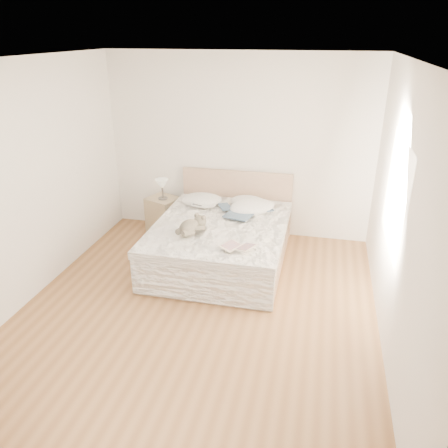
# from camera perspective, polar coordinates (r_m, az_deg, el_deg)

# --- Properties ---
(floor) EXTENTS (4.00, 4.50, 0.00)m
(floor) POSITION_cam_1_polar(r_m,az_deg,el_deg) (5.15, -3.38, -10.93)
(floor) COLOR brown
(floor) RESTS_ON ground
(ceiling) EXTENTS (4.00, 4.50, 0.00)m
(ceiling) POSITION_cam_1_polar(r_m,az_deg,el_deg) (4.23, -4.31, 20.63)
(ceiling) COLOR silver
(ceiling) RESTS_ON ground
(wall_back) EXTENTS (4.00, 0.02, 2.70)m
(wall_back) POSITION_cam_1_polar(r_m,az_deg,el_deg) (6.61, 1.85, 10.00)
(wall_back) COLOR white
(wall_back) RESTS_ON ground
(wall_front) EXTENTS (4.00, 0.02, 2.70)m
(wall_front) POSITION_cam_1_polar(r_m,az_deg,el_deg) (2.70, -17.88, -13.55)
(wall_front) COLOR white
(wall_front) RESTS_ON ground
(wall_left) EXTENTS (0.02, 4.50, 2.70)m
(wall_left) POSITION_cam_1_polar(r_m,az_deg,el_deg) (5.42, -24.58, 4.67)
(wall_left) COLOR white
(wall_left) RESTS_ON ground
(wall_right) EXTENTS (0.02, 4.50, 2.70)m
(wall_right) POSITION_cam_1_polar(r_m,az_deg,el_deg) (4.41, 22.00, 0.97)
(wall_right) COLOR white
(wall_right) RESTS_ON ground
(window) EXTENTS (0.02, 1.30, 1.10)m
(window) POSITION_cam_1_polar(r_m,az_deg,el_deg) (4.65, 21.58, 3.52)
(window) COLOR white
(window) RESTS_ON wall_right
(bed) EXTENTS (1.72, 2.14, 1.00)m
(bed) POSITION_cam_1_polar(r_m,az_deg,el_deg) (5.99, -0.28, -2.15)
(bed) COLOR tan
(bed) RESTS_ON floor
(nightstand) EXTENTS (0.57, 0.54, 0.56)m
(nightstand) POSITION_cam_1_polar(r_m,az_deg,el_deg) (6.96, -7.87, 1.22)
(nightstand) COLOR tan
(nightstand) RESTS_ON floor
(table_lamp) EXTENTS (0.25, 0.25, 0.31)m
(table_lamp) POSITION_cam_1_polar(r_m,az_deg,el_deg) (6.74, -8.09, 5.07)
(table_lamp) COLOR #504A46
(table_lamp) RESTS_ON nightstand
(pillow_left) EXTENTS (0.66, 0.49, 0.19)m
(pillow_left) POSITION_cam_1_polar(r_m,az_deg,el_deg) (6.49, -2.94, 3.16)
(pillow_left) COLOR silver
(pillow_left) RESTS_ON bed
(pillow_middle) EXTENTS (0.68, 0.57, 0.17)m
(pillow_middle) POSITION_cam_1_polar(r_m,az_deg,el_deg) (6.39, 3.33, 2.80)
(pillow_middle) COLOR white
(pillow_middle) RESTS_ON bed
(pillow_right) EXTENTS (0.81, 0.77, 0.20)m
(pillow_right) POSITION_cam_1_polar(r_m,az_deg,el_deg) (6.23, 3.69, 2.22)
(pillow_right) COLOR white
(pillow_right) RESTS_ON bed
(blouse) EXTENTS (0.68, 0.71, 0.02)m
(blouse) POSITION_cam_1_polar(r_m,az_deg,el_deg) (6.05, 2.33, 1.49)
(blouse) COLOR #354B63
(blouse) RESTS_ON bed
(photo_book) EXTENTS (0.38, 0.28, 0.03)m
(photo_book) POSITION_cam_1_polar(r_m,az_deg,el_deg) (6.34, -2.63, 2.55)
(photo_book) COLOR white
(photo_book) RESTS_ON bed
(childrens_book) EXTENTS (0.44, 0.38, 0.02)m
(childrens_book) POSITION_cam_1_polar(r_m,az_deg,el_deg) (5.09, 1.89, -3.04)
(childrens_book) COLOR #F0DEC4
(childrens_book) RESTS_ON bed
(teddy_bear) EXTENTS (0.40, 0.45, 0.20)m
(teddy_bear) POSITION_cam_1_polar(r_m,az_deg,el_deg) (5.44, -4.56, -1.03)
(teddy_bear) COLOR #635C4C
(teddy_bear) RESTS_ON bed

